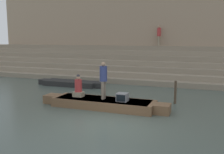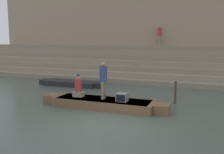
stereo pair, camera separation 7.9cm
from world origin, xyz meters
name	(u,v)px [view 1 (the left image)]	position (x,y,z in m)	size (l,w,h in m)	color
ground_plane	(107,124)	(0.00, 0.00, 0.00)	(120.00, 120.00, 0.00)	#47544C
ghat_steps	(162,68)	(0.00, 12.00, 0.93)	(36.00, 5.36, 2.62)	gray
back_wall	(168,30)	(0.00, 14.51, 3.99)	(34.20, 1.28, 8.03)	tan
rowboat_main	(103,103)	(-1.09, 2.23, 0.23)	(6.35, 1.52, 0.42)	brown
person_standing	(103,78)	(-1.10, 2.28, 1.45)	(0.36, 0.36, 1.78)	#756656
person_rowing	(78,88)	(-2.45, 2.29, 0.87)	(0.50, 0.39, 1.12)	gray
tv_set	(122,97)	(-0.11, 2.16, 0.61)	(0.51, 0.46, 0.38)	slate
moored_boat_shore	(71,83)	(-5.45, 6.80, 0.19)	(4.89, 1.25, 0.35)	black
mooring_post	(175,92)	(2.04, 4.25, 0.59)	(0.13, 0.13, 1.17)	#473828
person_on_steps	(159,34)	(-0.59, 13.53, 3.62)	(0.32, 0.32, 1.74)	gray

